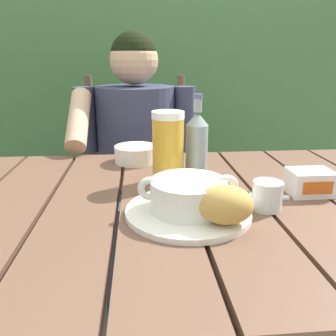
% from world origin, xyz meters
% --- Properties ---
extents(dining_table, '(1.44, 0.82, 0.77)m').
position_xyz_m(dining_table, '(0.00, 0.00, 0.68)').
color(dining_table, brown).
rests_on(dining_table, ground_plane).
extents(hedge_backdrop, '(3.57, 0.83, 2.25)m').
position_xyz_m(hedge_backdrop, '(0.12, 1.74, 0.96)').
color(hedge_backdrop, '#3E693C').
rests_on(hedge_backdrop, ground_plane).
extents(chair_near_diner, '(0.48, 0.43, 1.01)m').
position_xyz_m(chair_near_diner, '(-0.04, 0.85, 0.49)').
color(chair_near_diner, brown).
rests_on(chair_near_diner, ground_plane).
extents(person_eating, '(0.48, 0.47, 1.19)m').
position_xyz_m(person_eating, '(-0.05, 0.65, 0.70)').
color(person_eating, '#353853').
rests_on(person_eating, ground_plane).
extents(serving_plate, '(0.26, 0.26, 0.01)m').
position_xyz_m(serving_plate, '(0.07, -0.08, 0.78)').
color(serving_plate, white).
rests_on(serving_plate, dining_table).
extents(soup_bowl, '(0.21, 0.16, 0.07)m').
position_xyz_m(soup_bowl, '(0.07, -0.08, 0.82)').
color(soup_bowl, white).
rests_on(soup_bowl, serving_plate).
extents(bread_roll, '(0.12, 0.10, 0.07)m').
position_xyz_m(bread_roll, '(0.13, -0.14, 0.82)').
color(bread_roll, tan).
rests_on(bread_roll, serving_plate).
extents(beer_glass, '(0.08, 0.08, 0.19)m').
position_xyz_m(beer_glass, '(0.04, 0.12, 0.87)').
color(beer_glass, gold).
rests_on(beer_glass, dining_table).
extents(beer_bottle, '(0.06, 0.06, 0.22)m').
position_xyz_m(beer_bottle, '(0.12, 0.16, 0.87)').
color(beer_bottle, gray).
rests_on(beer_bottle, dining_table).
extents(water_glass_small, '(0.06, 0.06, 0.06)m').
position_xyz_m(water_glass_small, '(0.24, -0.06, 0.80)').
color(water_glass_small, silver).
rests_on(water_glass_small, dining_table).
extents(butter_tub, '(0.10, 0.08, 0.06)m').
position_xyz_m(butter_tub, '(0.37, 0.01, 0.80)').
color(butter_tub, white).
rests_on(butter_tub, dining_table).
extents(table_knife, '(0.15, 0.06, 0.01)m').
position_xyz_m(table_knife, '(0.22, 0.01, 0.78)').
color(table_knife, silver).
rests_on(table_knife, dining_table).
extents(diner_bowl, '(0.13, 0.13, 0.05)m').
position_xyz_m(diner_bowl, '(-0.04, 0.32, 0.80)').
color(diner_bowl, white).
rests_on(diner_bowl, dining_table).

